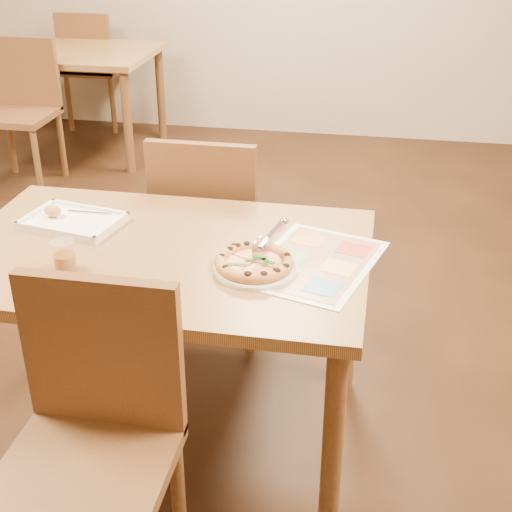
% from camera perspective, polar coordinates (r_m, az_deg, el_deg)
% --- Properties ---
extents(room, '(7.00, 7.00, 7.00)m').
position_cam_1_polar(room, '(2.05, -8.73, 16.40)').
color(room, black).
rests_on(room, ground).
extents(dining_table, '(1.30, 0.85, 0.72)m').
position_cam_1_polar(dining_table, '(2.30, -7.47, -1.38)').
color(dining_table, '#A37941').
rests_on(dining_table, ground).
extents(chair_near, '(0.42, 0.42, 0.47)m').
position_cam_1_polar(chair_near, '(1.87, -12.89, -12.04)').
color(chair_near, brown).
rests_on(chair_near, ground).
extents(chair_far, '(0.42, 0.42, 0.47)m').
position_cam_1_polar(chair_far, '(2.84, -3.82, 3.20)').
color(chair_far, brown).
rests_on(chair_far, ground).
extents(bg_table, '(1.30, 0.85, 0.72)m').
position_cam_1_polar(bg_table, '(5.33, -15.31, 14.74)').
color(bg_table, '#A37941').
rests_on(bg_table, ground).
extents(bg_chair_near, '(0.42, 0.42, 0.47)m').
position_cam_1_polar(bg_chair_near, '(4.83, -18.18, 12.22)').
color(bg_chair_near, brown).
rests_on(bg_chair_near, ground).
extents(bg_chair_far, '(0.42, 0.42, 0.47)m').
position_cam_1_polar(bg_chair_far, '(5.79, -13.14, 15.26)').
color(bg_chair_far, brown).
rests_on(bg_chair_far, ground).
extents(plate, '(0.26, 0.26, 0.01)m').
position_cam_1_polar(plate, '(2.11, 0.00, -1.04)').
color(plate, white).
rests_on(plate, dining_table).
extents(pizza, '(0.24, 0.24, 0.04)m').
position_cam_1_polar(pizza, '(2.10, -0.15, -0.54)').
color(pizza, '#DE954B').
rests_on(pizza, plate).
extents(pizza_cutter, '(0.08, 0.15, 0.09)m').
position_cam_1_polar(pizza_cutter, '(2.11, 1.01, 1.32)').
color(pizza_cutter, silver).
rests_on(pizza_cutter, pizza).
extents(appetizer_tray, '(0.35, 0.27, 0.06)m').
position_cam_1_polar(appetizer_tray, '(2.48, -14.54, 2.68)').
color(appetizer_tray, white).
rests_on(appetizer_tray, dining_table).
extents(glass_tumbler, '(0.07, 0.07, 0.09)m').
position_cam_1_polar(glass_tumbler, '(2.18, -15.06, -0.10)').
color(glass_tumbler, '#7E4009').
rests_on(glass_tumbler, dining_table).
extents(menu, '(0.44, 0.54, 0.00)m').
position_cam_1_polar(menu, '(2.16, 4.72, -0.52)').
color(menu, white).
rests_on(menu, dining_table).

